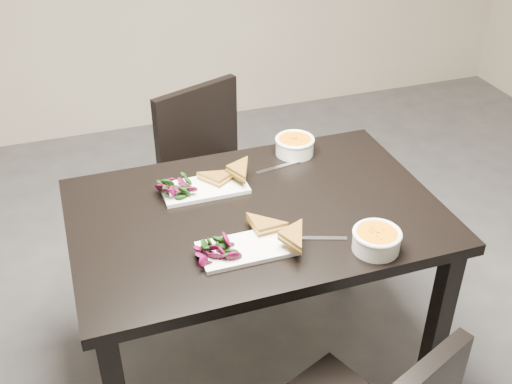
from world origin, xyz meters
TOP-DOWN VIEW (x-y plane):
  - table at (-0.11, 0.29)m, footprint 1.20×0.80m
  - chair_far at (-0.06, 0.99)m, footprint 0.55×0.55m
  - plate_near at (-0.20, 0.10)m, footprint 0.29×0.14m
  - sandwich_near at (-0.14, 0.11)m, footprint 0.15×0.12m
  - salad_near at (-0.30, 0.10)m, footprint 0.09×0.08m
  - soup_bowl_near at (0.16, -0.02)m, footprint 0.15×0.15m
  - cutlery_near at (0.02, 0.08)m, footprint 0.17×0.08m
  - plate_far at (-0.24, 0.46)m, footprint 0.29×0.15m
  - sandwich_far at (-0.17, 0.44)m, footprint 0.18×0.17m
  - salad_far at (-0.34, 0.46)m, footprint 0.09×0.08m
  - soup_bowl_far at (0.15, 0.60)m, footprint 0.15×0.15m
  - cutlery_far at (0.06, 0.52)m, footprint 0.18×0.05m

SIDE VIEW (x-z plane):
  - chair_far at x=-0.06m, z-range 0.06..0.91m
  - table at x=-0.11m, z-range 0.28..1.03m
  - cutlery_near at x=0.02m, z-range 0.75..0.75m
  - cutlery_far at x=0.06m, z-range 0.75..0.75m
  - plate_near at x=-0.20m, z-range 0.75..0.76m
  - plate_far at x=-0.24m, z-range 0.75..0.76m
  - salad_near at x=-0.30m, z-range 0.76..0.80m
  - salad_far at x=-0.34m, z-range 0.76..0.80m
  - soup_bowl_near at x=0.16m, z-range 0.75..0.82m
  - soup_bowl_far at x=0.15m, z-range 0.75..0.82m
  - sandwich_near at x=-0.14m, z-range 0.76..0.81m
  - sandwich_far at x=-0.17m, z-range 0.76..0.81m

